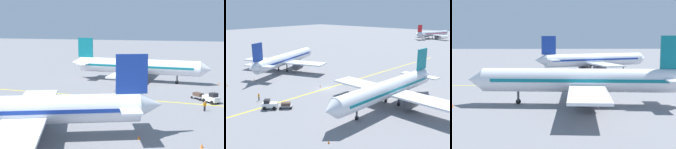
{
  "view_description": "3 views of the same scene",
  "coord_description": "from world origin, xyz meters",
  "views": [
    {
      "loc": [
        -57.06,
        -14.38,
        14.39
      ],
      "look_at": [
        -1.75,
        0.32,
        4.89
      ],
      "focal_mm": 50.0,
      "sensor_mm": 36.0,
      "label": 1
    },
    {
      "loc": [
        44.01,
        -46.35,
        19.77
      ],
      "look_at": [
        1.82,
        2.37,
        3.51
      ],
      "focal_mm": 42.0,
      "sensor_mm": 36.0,
      "label": 2
    },
    {
      "loc": [
        65.33,
        -4.43,
        10.46
      ],
      "look_at": [
        3.94,
        -3.23,
        2.95
      ],
      "focal_mm": 50.0,
      "sensor_mm": 36.0,
      "label": 3
    }
  ],
  "objects": [
    {
      "name": "traffic_cone_by_wingtip",
      "position": [
        -21.12,
        -15.67,
        0.28
      ],
      "size": [
        0.32,
        0.32,
        0.55
      ],
      "primitive_type": "cone",
      "color": "orange",
      "rests_on": "ground"
    },
    {
      "name": "traffic_cone_mid_apron",
      "position": [
        -1.96,
        -0.3,
        0.28
      ],
      "size": [
        0.32,
        0.32,
        0.55
      ],
      "primitive_type": "cone",
      "color": "orange",
      "rests_on": "ground"
    },
    {
      "name": "baggage_tug_white",
      "position": [
        0.77,
        -17.69,
        0.9
      ],
      "size": [
        3.19,
        3.17,
        2.11
      ],
      "color": "white",
      "rests_on": "ground"
    },
    {
      "name": "airplane_adjacent_stand",
      "position": [
        18.21,
        -0.6,
        3.71
      ],
      "size": [
        28.28,
        35.53,
        10.6
      ],
      "color": "white",
      "rests_on": "ground"
    },
    {
      "name": "ground_crew_worker",
      "position": [
        -5.12,
        -16.37,
        0.91
      ],
      "size": [
        0.37,
        0.52,
        1.68
      ],
      "color": "#23232D",
      "rests_on": "ground"
    },
    {
      "name": "baggage_cart_trailing",
      "position": [
        3.12,
        -15.38,
        0.76
      ],
      "size": [
        2.84,
        2.82,
        1.24
      ],
      "color": "gray",
      "rests_on": "ground"
    },
    {
      "name": "traffic_cone_near_nose",
      "position": [
        19.53,
        -20.22,
        0.28
      ],
      "size": [
        0.32,
        0.32,
        0.55
      ],
      "primitive_type": "cone",
      "color": "orange",
      "rests_on": "ground"
    },
    {
      "name": "apron_yellow_centreline",
      "position": [
        0.0,
        0.0,
        0.0
      ],
      "size": [
        6.42,
        119.87,
        0.01
      ],
      "primitive_type": "cube",
      "rotation": [
        0.0,
        0.0,
        -0.05
      ],
      "color": "yellow",
      "rests_on": "ground"
    },
    {
      "name": "airplane_distant_taxiing",
      "position": [
        -24.26,
        129.68,
        3.34
      ],
      "size": [
        25.4,
        31.16,
        9.54
      ],
      "color": "silver",
      "rests_on": "ground"
    },
    {
      "name": "traffic_cone_far_edge",
      "position": [
        -20.38,
        -8.1,
        0.28
      ],
      "size": [
        0.32,
        0.32,
        0.55
      ],
      "primitive_type": "cone",
      "color": "orange",
      "rests_on": "ground"
    },
    {
      "name": "airplane_at_gate",
      "position": [
        -24.11,
        5.81,
        3.71
      ],
      "size": [
        28.09,
        34.38,
        10.6
      ],
      "color": "silver",
      "rests_on": "ground"
    },
    {
      "name": "ground_plane",
      "position": [
        0.0,
        0.0,
        0.0
      ],
      "size": [
        400.0,
        400.0,
        0.0
      ],
      "primitive_type": "plane",
      "color": "slate"
    }
  ]
}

